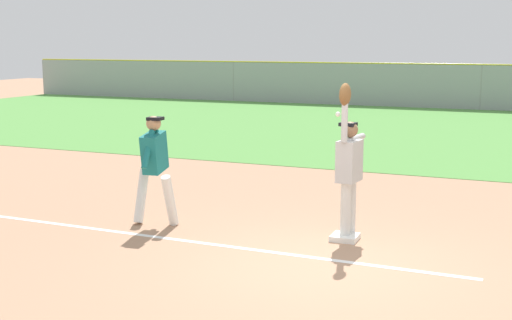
{
  "coord_description": "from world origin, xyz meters",
  "views": [
    {
      "loc": [
        2.41,
        -8.14,
        2.84
      ],
      "look_at": [
        -1.59,
        1.44,
        1.05
      ],
      "focal_mm": 48.16,
      "sensor_mm": 36.0,
      "label": 1
    }
  ],
  "objects_px": {
    "parked_car_black": "(291,84)",
    "parked_car_white": "(503,89)",
    "first_base": "(345,237)",
    "fielder": "(349,163)",
    "baseball": "(338,114)",
    "runner": "(155,162)",
    "parked_car_red": "(398,87)"
  },
  "relations": [
    {
      "from": "parked_car_black",
      "to": "parked_car_white",
      "type": "relative_size",
      "value": 0.99
    },
    {
      "from": "first_base",
      "to": "parked_car_black",
      "type": "relative_size",
      "value": 0.08
    },
    {
      "from": "fielder",
      "to": "parked_car_white",
      "type": "xyz_separation_m",
      "value": [
        0.81,
        24.2,
        -0.45
      ]
    },
    {
      "from": "baseball",
      "to": "parked_car_white",
      "type": "xyz_separation_m",
      "value": [
        1.05,
        23.99,
        -1.12
      ]
    },
    {
      "from": "runner",
      "to": "baseball",
      "type": "relative_size",
      "value": 23.24
    },
    {
      "from": "parked_car_red",
      "to": "parked_car_white",
      "type": "bearing_deg",
      "value": -2.62
    },
    {
      "from": "first_base",
      "to": "parked_car_black",
      "type": "height_order",
      "value": "parked_car_black"
    },
    {
      "from": "first_base",
      "to": "parked_car_white",
      "type": "relative_size",
      "value": 0.08
    },
    {
      "from": "runner",
      "to": "parked_car_black",
      "type": "bearing_deg",
      "value": 98.89
    },
    {
      "from": "fielder",
      "to": "parked_car_black",
      "type": "height_order",
      "value": "fielder"
    },
    {
      "from": "fielder",
      "to": "parked_car_white",
      "type": "bearing_deg",
      "value": -85.67
    },
    {
      "from": "parked_car_black",
      "to": "parked_car_red",
      "type": "bearing_deg",
      "value": -5.18
    },
    {
      "from": "fielder",
      "to": "parked_car_black",
      "type": "xyz_separation_m",
      "value": [
        -9.75,
        24.58,
        -0.45
      ]
    },
    {
      "from": "parked_car_white",
      "to": "fielder",
      "type": "bearing_deg",
      "value": -86.71
    },
    {
      "from": "first_base",
      "to": "parked_car_black",
      "type": "xyz_separation_m",
      "value": [
        -9.74,
        24.68,
        0.63
      ]
    },
    {
      "from": "fielder",
      "to": "parked_car_red",
      "type": "relative_size",
      "value": 0.52
    },
    {
      "from": "baseball",
      "to": "parked_car_white",
      "type": "distance_m",
      "value": 24.04
    },
    {
      "from": "first_base",
      "to": "runner",
      "type": "bearing_deg",
      "value": -174.07
    },
    {
      "from": "fielder",
      "to": "parked_car_white",
      "type": "relative_size",
      "value": 0.5
    },
    {
      "from": "baseball",
      "to": "parked_car_white",
      "type": "height_order",
      "value": "baseball"
    },
    {
      "from": "runner",
      "to": "baseball",
      "type": "xyz_separation_m",
      "value": [
        2.75,
        0.62,
        0.8
      ]
    },
    {
      "from": "first_base",
      "to": "fielder",
      "type": "distance_m",
      "value": 1.08
    },
    {
      "from": "runner",
      "to": "first_base",
      "type": "bearing_deg",
      "value": -0.32
    },
    {
      "from": "fielder",
      "to": "baseball",
      "type": "relative_size",
      "value": 30.81
    },
    {
      "from": "fielder",
      "to": "baseball",
      "type": "distance_m",
      "value": 0.75
    },
    {
      "from": "first_base",
      "to": "parked_car_black",
      "type": "bearing_deg",
      "value": 111.53
    },
    {
      "from": "baseball",
      "to": "parked_car_black",
      "type": "distance_m",
      "value": 26.18
    },
    {
      "from": "fielder",
      "to": "parked_car_red",
      "type": "xyz_separation_m",
      "value": [
        -4.07,
        24.4,
        -0.45
      ]
    },
    {
      "from": "fielder",
      "to": "parked_car_black",
      "type": "bearing_deg",
      "value": -62.12
    },
    {
      "from": "fielder",
      "to": "parked_car_black",
      "type": "relative_size",
      "value": 0.51
    },
    {
      "from": "parked_car_black",
      "to": "fielder",
      "type": "bearing_deg",
      "value": -71.75
    },
    {
      "from": "first_base",
      "to": "runner",
      "type": "xyz_separation_m",
      "value": [
        -2.98,
        -0.31,
        0.96
      ]
    }
  ]
}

